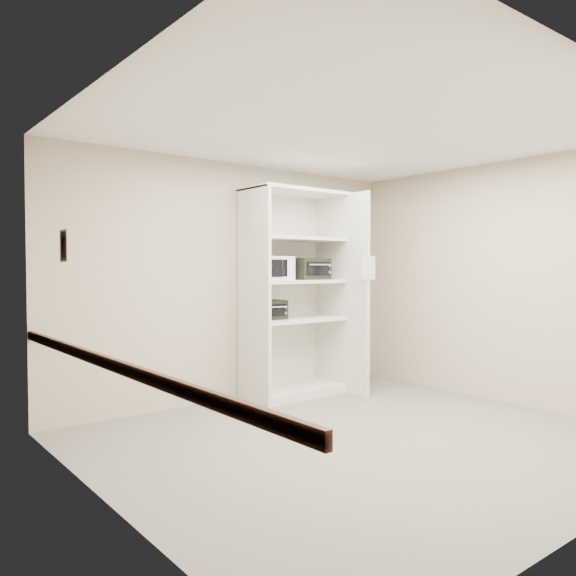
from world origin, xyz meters
TOP-DOWN VIEW (x-y plane):
  - floor at (0.00, 0.00)m, footprint 4.50×4.00m
  - ceiling at (0.00, 0.00)m, footprint 4.50×4.00m
  - wall_back at (0.00, 2.00)m, footprint 4.50×0.02m
  - wall_left at (-2.25, 0.00)m, footprint 0.02×4.00m
  - wall_right at (2.25, 0.00)m, footprint 0.02×4.00m
  - shelving_unit at (0.67, 1.70)m, footprint 1.24×0.92m
  - microwave at (0.29, 1.74)m, footprint 0.48×0.39m
  - toaster_oven_upper at (0.78, 1.64)m, footprint 0.46×0.36m
  - toaster_oven_lower at (0.25, 1.75)m, footprint 0.41×0.32m
  - paper_sign at (1.20, 1.07)m, footprint 0.21×0.02m
  - chair_rail at (-2.23, 0.00)m, footprint 0.04×3.98m
  - wall_poster at (-2.24, 0.93)m, footprint 0.01×0.18m

SIDE VIEW (x-z plane):
  - floor at x=0.00m, z-range -0.01..0.01m
  - chair_rail at x=-2.23m, z-range 0.86..0.94m
  - toaster_oven_lower at x=0.25m, z-range 0.92..1.14m
  - shelving_unit at x=0.67m, z-range -0.08..2.34m
  - wall_back at x=0.00m, z-range 0.00..2.70m
  - wall_left at x=-2.25m, z-range 0.00..2.70m
  - wall_right at x=2.25m, z-range 0.00..2.70m
  - toaster_oven_upper at x=0.78m, z-range 1.37..1.63m
  - microwave at x=0.29m, z-range 1.37..1.64m
  - paper_sign at x=1.20m, z-range 1.38..1.64m
  - wall_poster at x=-2.24m, z-range 1.55..1.80m
  - ceiling at x=0.00m, z-range 2.70..2.71m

